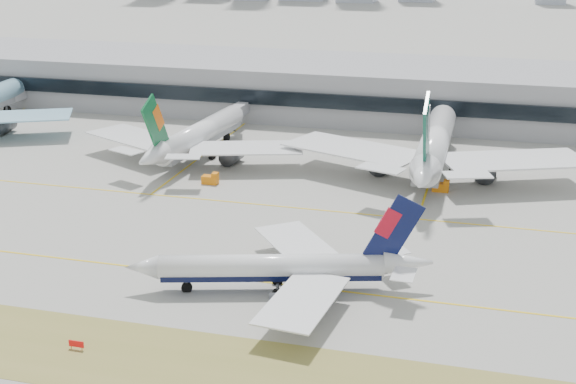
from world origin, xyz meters
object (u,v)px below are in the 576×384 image
(widebody_eva, at_px, (197,137))
(terminal, at_px, (368,89))
(taxiing_airliner, at_px, (283,268))
(widebody_cathay, at_px, (434,147))

(widebody_eva, bearing_deg, terminal, -24.43)
(taxiing_airliner, xyz_separation_m, widebody_eva, (-39.43, 64.88, 1.51))
(widebody_eva, height_order, terminal, widebody_eva)
(widebody_cathay, xyz_separation_m, terminal, (-24.62, 55.21, 0.97))
(taxiing_airliner, height_order, terminal, taxiing_airliner)
(taxiing_airliner, distance_m, terminal, 122.35)
(taxiing_airliner, bearing_deg, widebody_eva, -74.86)
(widebody_cathay, height_order, terminal, widebody_cathay)
(taxiing_airliner, distance_m, widebody_eva, 75.94)
(taxiing_airliner, height_order, widebody_eva, widebody_eva)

